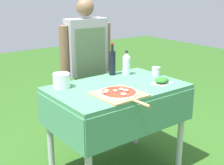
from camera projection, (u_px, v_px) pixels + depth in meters
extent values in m
cube|color=#478960|center=(117.00, 88.00, 2.64)|extent=(1.11, 0.73, 0.04)
cube|color=#478960|center=(146.00, 119.00, 2.40)|extent=(1.11, 0.01, 0.28)
cube|color=#478960|center=(93.00, 94.00, 2.96)|extent=(1.11, 0.01, 0.28)
cube|color=#478960|center=(59.00, 122.00, 2.36)|extent=(0.01, 0.73, 0.28)
cube|color=#478960|center=(163.00, 93.00, 3.01)|extent=(0.01, 0.73, 0.28)
cylinder|color=#B7B7BC|center=(181.00, 129.00, 2.81)|extent=(0.05, 0.05, 0.78)
cylinder|color=#B7B7BC|center=(50.00, 135.00, 2.70)|extent=(0.05, 0.05, 0.78)
cylinder|color=#B7B7BC|center=(136.00, 109.00, 3.28)|extent=(0.05, 0.05, 0.78)
cylinder|color=#4C4C51|center=(94.00, 107.00, 3.38)|extent=(0.11, 0.11, 0.76)
cylinder|color=#4C4C51|center=(81.00, 109.00, 3.30)|extent=(0.11, 0.11, 0.76)
cube|color=#99999E|center=(86.00, 47.00, 3.14)|extent=(0.42, 0.20, 0.57)
cube|color=#56704C|center=(91.00, 69.00, 3.13)|extent=(0.33, 0.03, 0.82)
cylinder|color=brown|center=(106.00, 47.00, 3.28)|extent=(0.09, 0.09, 0.51)
cylinder|color=brown|center=(64.00, 52.00, 3.03)|extent=(0.09, 0.09, 0.51)
sphere|color=brown|center=(85.00, 7.00, 3.03)|extent=(0.17, 0.17, 0.17)
cube|color=tan|center=(119.00, 94.00, 2.41)|extent=(0.36, 0.36, 0.01)
cylinder|color=tan|center=(142.00, 103.00, 2.22)|extent=(0.03, 0.16, 0.02)
cylinder|color=beige|center=(119.00, 93.00, 2.40)|extent=(0.31, 0.31, 0.01)
cylinder|color=red|center=(119.00, 92.00, 2.40)|extent=(0.27, 0.27, 0.00)
ellipsoid|color=white|center=(115.00, 91.00, 2.40)|extent=(0.04, 0.04, 0.01)
ellipsoid|color=white|center=(126.00, 90.00, 2.40)|extent=(0.05, 0.06, 0.02)
ellipsoid|color=white|center=(121.00, 89.00, 2.43)|extent=(0.04, 0.05, 0.02)
ellipsoid|color=white|center=(106.00, 92.00, 2.36)|extent=(0.05, 0.05, 0.02)
ellipsoid|color=white|center=(107.00, 90.00, 2.40)|extent=(0.05, 0.05, 0.02)
ellipsoid|color=white|center=(124.00, 94.00, 2.32)|extent=(0.05, 0.06, 0.02)
ellipsoid|color=#286B23|center=(124.00, 93.00, 2.35)|extent=(0.02, 0.04, 0.00)
ellipsoid|color=#286B23|center=(110.00, 91.00, 2.39)|extent=(0.02, 0.03, 0.00)
ellipsoid|color=#286B23|center=(119.00, 89.00, 2.45)|extent=(0.04, 0.03, 0.00)
cylinder|color=black|center=(112.00, 63.00, 2.94)|extent=(0.06, 0.06, 0.23)
cylinder|color=black|center=(112.00, 48.00, 2.89)|extent=(0.02, 0.02, 0.06)
cylinder|color=#B22823|center=(112.00, 43.00, 2.88)|extent=(0.03, 0.03, 0.02)
cylinder|color=silver|center=(126.00, 66.00, 2.95)|extent=(0.07, 0.07, 0.17)
cone|color=silver|center=(126.00, 55.00, 2.92)|extent=(0.07, 0.07, 0.04)
cylinder|color=#232326|center=(126.00, 52.00, 2.91)|extent=(0.03, 0.03, 0.02)
cube|color=silver|center=(162.00, 83.00, 2.70)|extent=(0.18, 0.15, 0.01)
ellipsoid|color=#286B23|center=(162.00, 80.00, 2.69)|extent=(0.15, 0.13, 0.05)
cylinder|color=silver|center=(61.00, 81.00, 2.57)|extent=(0.14, 0.14, 0.12)
cylinder|color=silver|center=(156.00, 72.00, 2.93)|extent=(0.08, 0.08, 0.07)
cylinder|color=red|center=(156.00, 73.00, 2.94)|extent=(0.07, 0.07, 0.05)
cylinder|color=#B7B2A3|center=(156.00, 68.00, 2.92)|extent=(0.08, 0.08, 0.01)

